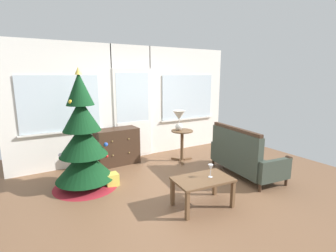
% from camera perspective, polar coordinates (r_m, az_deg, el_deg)
% --- Properties ---
extents(ground_plane, '(6.76, 6.76, 0.00)m').
position_cam_1_polar(ground_plane, '(4.40, 3.19, -14.21)').
color(ground_plane, brown).
extents(back_wall_with_door, '(5.20, 0.14, 2.55)m').
position_cam_1_polar(back_wall_with_door, '(5.84, -8.15, 5.22)').
color(back_wall_with_door, white).
rests_on(back_wall_with_door, ground).
extents(christmas_tree, '(1.10, 1.10, 2.03)m').
position_cam_1_polar(christmas_tree, '(4.49, -18.61, -4.24)').
color(christmas_tree, '#4C331E').
rests_on(christmas_tree, ground).
extents(dresser_cabinet, '(0.91, 0.46, 0.78)m').
position_cam_1_polar(dresser_cabinet, '(5.57, -11.43, -4.54)').
color(dresser_cabinet, '#3D281C').
rests_on(dresser_cabinet, ground).
extents(settee_sofa, '(0.86, 1.54, 0.96)m').
position_cam_1_polar(settee_sofa, '(5.03, 16.51, -6.69)').
color(settee_sofa, '#3D281C').
rests_on(settee_sofa, ground).
extents(side_table, '(0.50, 0.48, 0.70)m').
position_cam_1_polar(side_table, '(5.61, 3.19, -3.04)').
color(side_table, brown).
rests_on(side_table, ground).
extents(table_lamp, '(0.28, 0.28, 0.44)m').
position_cam_1_polar(table_lamp, '(5.51, 2.50, 1.90)').
color(table_lamp, silver).
rests_on(table_lamp, side_table).
extents(coffee_table, '(0.88, 0.59, 0.43)m').
position_cam_1_polar(coffee_table, '(3.79, 7.85, -12.58)').
color(coffee_table, brown).
rests_on(coffee_table, ground).
extents(wine_glass, '(0.08, 0.08, 0.20)m').
position_cam_1_polar(wine_glass, '(3.77, 9.62, -9.33)').
color(wine_glass, silver).
rests_on(wine_glass, coffee_table).
extents(gift_box, '(0.22, 0.20, 0.22)m').
position_cam_1_polar(gift_box, '(4.61, -12.60, -11.73)').
color(gift_box, '#D8C64C').
rests_on(gift_box, ground).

